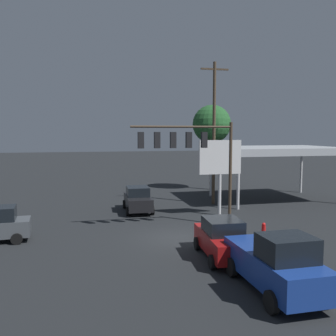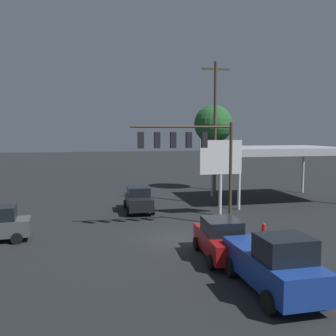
# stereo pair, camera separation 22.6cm
# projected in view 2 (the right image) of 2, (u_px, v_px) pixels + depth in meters

# --- Properties ---
(ground_plane) EXTENTS (200.00, 200.00, 0.00)m
(ground_plane) POSITION_uv_depth(u_px,v_px,m) (175.00, 238.00, 21.73)
(ground_plane) COLOR black
(traffic_signal_assembly) EXTENTS (6.58, 0.43, 6.75)m
(traffic_signal_assembly) POSITION_uv_depth(u_px,v_px,m) (189.00, 148.00, 23.45)
(traffic_signal_assembly) COLOR #473828
(traffic_signal_assembly) RESTS_ON ground
(utility_pole) EXTENTS (2.40, 0.26, 11.92)m
(utility_pole) POSITION_uv_depth(u_px,v_px,m) (215.00, 131.00, 31.35)
(utility_pole) COLOR #473828
(utility_pole) RESTS_ON ground
(gas_station_canopy) EXTENTS (10.87, 7.63, 4.80)m
(gas_station_canopy) POSITION_uv_depth(u_px,v_px,m) (276.00, 151.00, 33.47)
(gas_station_canopy) COLOR #B2B7BC
(gas_station_canopy) RESTS_ON ground
(price_sign) EXTENTS (3.18, 0.27, 5.54)m
(price_sign) POSITION_uv_depth(u_px,v_px,m) (221.00, 160.00, 27.18)
(price_sign) COLOR silver
(price_sign) RESTS_ON ground
(sedan_far) EXTENTS (2.16, 4.45, 1.93)m
(sedan_far) POSITION_uv_depth(u_px,v_px,m) (138.00, 199.00, 28.91)
(sedan_far) COLOR black
(sedan_far) RESTS_ON ground
(pickup_parked) EXTENTS (2.30, 5.22, 2.40)m
(pickup_parked) POSITION_uv_depth(u_px,v_px,m) (274.00, 264.00, 14.19)
(pickup_parked) COLOR navy
(pickup_parked) RESTS_ON ground
(sedan_waiting) EXTENTS (2.29, 4.51, 1.93)m
(sedan_waiting) POSITION_uv_depth(u_px,v_px,m) (221.00, 239.00, 18.15)
(sedan_waiting) COLOR maroon
(sedan_waiting) RESTS_ON ground
(street_tree) EXTENTS (4.05, 4.05, 9.00)m
(street_tree) POSITION_uv_depth(u_px,v_px,m) (213.00, 125.00, 39.44)
(street_tree) COLOR #4C331E
(street_tree) RESTS_ON ground
(fire_hydrant) EXTENTS (0.24, 0.24, 0.88)m
(fire_hydrant) POSITION_uv_depth(u_px,v_px,m) (264.00, 230.00, 21.65)
(fire_hydrant) COLOR red
(fire_hydrant) RESTS_ON ground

